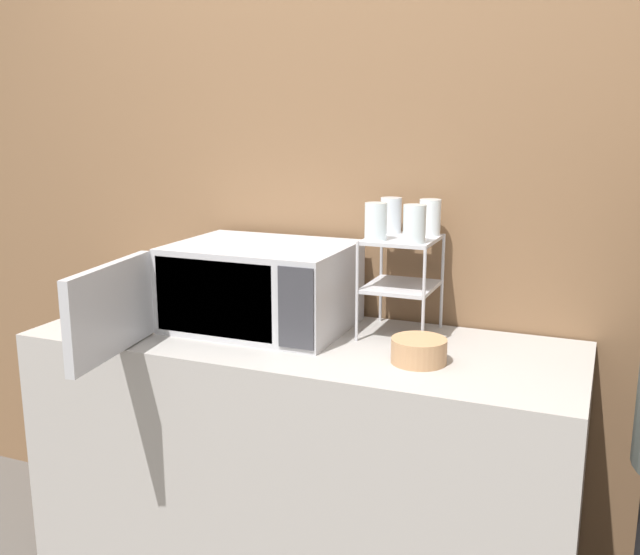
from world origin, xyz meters
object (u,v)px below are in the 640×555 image
(glass_front_left, at_px, (376,222))
(glass_front_right, at_px, (414,224))
(glass_back_right, at_px, (430,217))
(bowl, at_px, (419,351))
(dish_rack, at_px, (401,265))
(microwave, at_px, (255,287))
(glass_back_left, at_px, (391,215))

(glass_front_left, distance_m, glass_front_right, 0.12)
(glass_front_left, bearing_deg, glass_back_right, 50.08)
(bowl, bearing_deg, glass_back_right, 100.41)
(dish_rack, height_order, glass_back_right, glass_back_right)
(glass_front_left, distance_m, bowl, 0.43)
(microwave, xyz_separation_m, dish_rack, (0.47, 0.11, 0.09))
(dish_rack, bearing_deg, bowl, -62.58)
(glass_back_right, relative_size, glass_front_right, 1.00)
(dish_rack, height_order, bowl, dish_rack)
(glass_front_left, xyz_separation_m, glass_back_left, (0.00, 0.16, 0.00))
(microwave, bearing_deg, bowl, -12.50)
(dish_rack, distance_m, bowl, 0.34)
(glass_front_left, bearing_deg, bowl, -41.55)
(microwave, height_order, glass_back_right, glass_back_right)
(glass_front_right, bearing_deg, dish_rack, 126.97)
(microwave, relative_size, dish_rack, 2.77)
(glass_back_left, relative_size, bowl, 0.72)
(glass_front_left, height_order, glass_back_right, same)
(bowl, bearing_deg, microwave, 167.50)
(microwave, xyz_separation_m, bowl, (0.59, -0.13, -0.11))
(dish_rack, xyz_separation_m, glass_front_left, (-0.06, -0.08, 0.15))
(microwave, distance_m, glass_front_right, 0.58)
(glass_back_left, bearing_deg, microwave, -154.42)
(microwave, bearing_deg, glass_back_right, 20.02)
(dish_rack, distance_m, glass_back_right, 0.18)
(microwave, bearing_deg, glass_back_left, 25.58)
(glass_back_left, xyz_separation_m, bowl, (0.19, -0.33, -0.34))
(glass_back_right, bearing_deg, glass_front_right, -93.07)
(microwave, height_order, glass_front_right, glass_front_right)
(glass_front_left, relative_size, bowl, 0.72)
(microwave, bearing_deg, glass_front_right, 3.90)
(glass_back_right, bearing_deg, dish_rack, -130.31)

